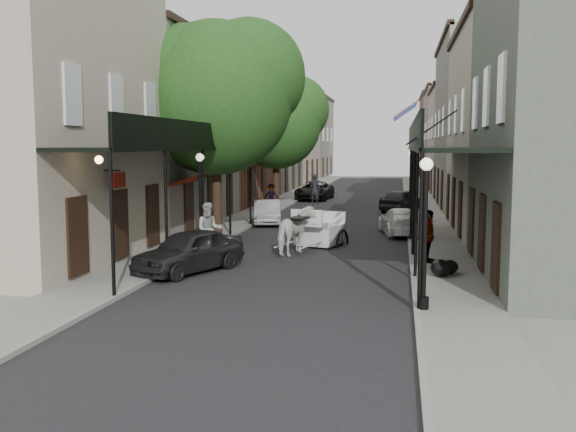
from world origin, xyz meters
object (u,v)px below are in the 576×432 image
at_px(car_left_far, 315,191).
at_px(lamppost_right_far, 411,184).
at_px(horse, 297,231).
at_px(car_left_near, 189,251).
at_px(pedestrian_walking, 209,229).
at_px(pedestrian_sidewalk_right, 428,236).
at_px(tree_far, 282,119).
at_px(carriage, 324,216).
at_px(car_right_near, 401,221).
at_px(car_left_mid, 267,212).
at_px(lamppost_left, 201,199).
at_px(pedestrian_sidewalk_left, 271,196).
at_px(car_right_far, 401,200).
at_px(lamppost_right_near, 425,231).
at_px(tree_near, 226,92).

bearing_deg(car_left_far, lamppost_right_far, -57.55).
xyz_separation_m(horse, car_left_near, (-2.91, -4.00, -0.19)).
xyz_separation_m(pedestrian_walking, pedestrian_sidewalk_right, (7.99, -0.65, 0.02)).
height_order(tree_far, car_left_far, tree_far).
bearing_deg(carriage, car_right_near, 61.36).
xyz_separation_m(horse, pedestrian_walking, (-3.17, -0.90, 0.10)).
relative_size(pedestrian_walking, car_left_mid, 0.52).
relative_size(carriage, car_left_far, 0.59).
distance_m(lamppost_left, car_right_near, 9.95).
distance_m(tree_far, lamppost_left, 18.57).
height_order(tree_far, lamppost_left, tree_far).
bearing_deg(pedestrian_sidewalk_right, car_left_near, 120.83).
distance_m(tree_far, pedestrian_sidewalk_left, 5.15).
distance_m(lamppost_right_far, car_right_far, 5.08).
bearing_deg(pedestrian_sidewalk_right, tree_far, 37.09).
bearing_deg(lamppost_right_near, pedestrian_sidewalk_right, 86.57).
bearing_deg(lamppost_right_near, car_left_far, 102.09).
bearing_deg(car_right_near, lamppost_right_near, 82.28).
height_order(tree_far, car_left_mid, tree_far).
bearing_deg(tree_near, pedestrian_sidewalk_left, 92.16).
bearing_deg(pedestrian_sidewalk_right, carriage, 57.09).
relative_size(lamppost_left, car_right_far, 0.89).
xyz_separation_m(pedestrian_walking, car_right_near, (7.10, 7.03, -0.37)).
xyz_separation_m(car_left_far, car_right_near, (6.48, -18.46, -0.08)).
bearing_deg(lamppost_right_far, car_right_far, 95.85).
relative_size(lamppost_right_far, pedestrian_sidewalk_left, 2.38).
bearing_deg(car_left_far, car_left_near, -87.26).
relative_size(lamppost_right_far, car_left_far, 0.73).
height_order(lamppost_left, carriage, lamppost_left).
relative_size(tree_near, lamppost_right_far, 2.60).
distance_m(lamppost_left, car_right_far, 18.60).
relative_size(pedestrian_sidewalk_right, car_left_far, 0.36).
relative_size(lamppost_right_near, car_right_near, 0.85).
bearing_deg(lamppost_right_far, pedestrian_sidewalk_left, 151.39).
distance_m(horse, pedestrian_sidewalk_right, 5.06).
bearing_deg(lamppost_left, tree_near, 91.34).
xyz_separation_m(pedestrian_sidewalk_left, car_right_near, (8.27, -10.65, -0.27)).
distance_m(lamppost_left, car_left_far, 24.67).
distance_m(lamppost_right_near, car_right_far, 24.92).
relative_size(tree_near, horse, 4.50).
bearing_deg(car_left_mid, lamppost_right_near, -78.66).
bearing_deg(lamppost_left, car_left_far, 87.16).
bearing_deg(car_left_mid, pedestrian_sidewalk_left, 87.42).
distance_m(tree_near, horse, 7.97).
height_order(horse, pedestrian_walking, pedestrian_walking).
xyz_separation_m(pedestrian_sidewalk_right, car_left_far, (-7.37, 26.15, -0.32)).
distance_m(lamppost_left, pedestrian_sidewalk_right, 8.78).
xyz_separation_m(lamppost_left, car_left_near, (0.86, -4.00, -1.34)).
bearing_deg(carriage, pedestrian_walking, -122.29).
bearing_deg(tree_far, car_right_far, -9.40).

